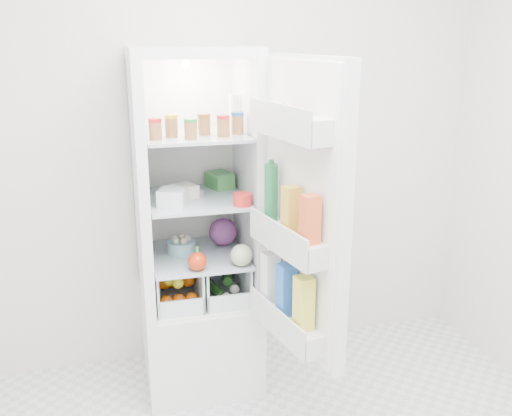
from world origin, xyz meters
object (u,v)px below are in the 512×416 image
object	(u,v)px
red_cabbage	(223,232)
fridge_door	(300,219)
mushroom_bowl	(181,247)
refrigerator	(197,264)

from	to	relation	value
red_cabbage	fridge_door	xyz separation A→B (m)	(0.21, -0.67, 0.27)
mushroom_bowl	refrigerator	bearing A→B (deg)	19.30
mushroom_bowl	red_cabbage	bearing A→B (deg)	15.37
refrigerator	fridge_door	distance (m)	0.84
refrigerator	red_cabbage	bearing A→B (deg)	13.21
red_cabbage	refrigerator	bearing A→B (deg)	-166.79
refrigerator	mushroom_bowl	bearing A→B (deg)	-160.70
mushroom_bowl	fridge_door	xyz separation A→B (m)	(0.45, -0.60, 0.31)
refrigerator	mushroom_bowl	size ratio (longest dim) A/B	12.53
mushroom_bowl	fridge_door	bearing A→B (deg)	-53.51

